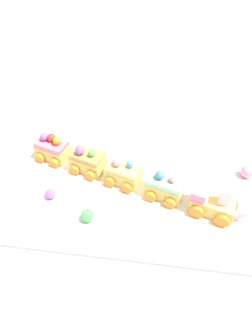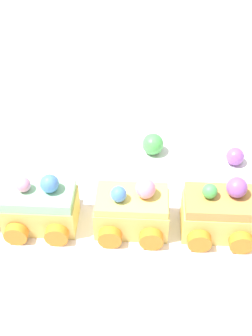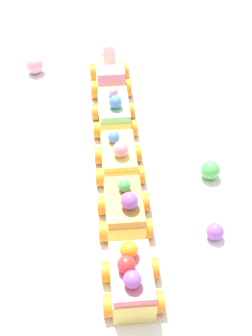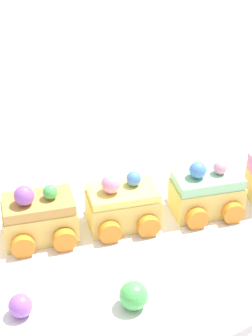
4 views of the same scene
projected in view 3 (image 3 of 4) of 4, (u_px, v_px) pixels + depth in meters
The scene contains 10 objects.
ground_plane at pixel (119, 166), 0.69m from camera, with size 10.00×10.00×0.00m, color gray.
display_board at pixel (119, 164), 0.69m from camera, with size 0.62×0.37×0.01m, color white.
cake_train_locomotive at pixel (110, 74), 0.80m from camera, with size 0.12×0.09×0.08m.
cake_car_mint at pixel (114, 114), 0.72m from camera, with size 0.09×0.08×0.07m.
cake_car_lemon at pixel (119, 160), 0.65m from camera, with size 0.09×0.08×0.07m.
cake_car_caramel at pixel (124, 211), 0.59m from camera, with size 0.09×0.08×0.07m.
cake_car_strawberry at pixel (131, 280), 0.52m from camera, with size 0.09×0.08×0.07m.
gumball_green at pixel (210, 170), 0.65m from camera, with size 0.03×0.03×0.03m, color #4CBC56.
gumball_pink at pixel (35, 65), 0.83m from camera, with size 0.03×0.03×0.03m, color pink.
gumball_purple at pixel (215, 231), 0.58m from camera, with size 0.02×0.02×0.02m, color #9956C6.
Camera 3 is at (-0.45, 0.17, 0.50)m, focal length 50.00 mm.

